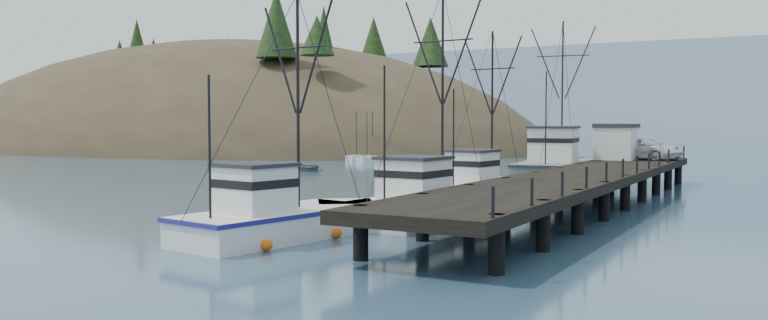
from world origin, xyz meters
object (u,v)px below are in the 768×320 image
trawler_far (484,189)px  pickup_truck (645,149)px  trawler_mid (282,219)px  pier_shed (616,141)px  pier (579,179)px  trawler_near (431,204)px  motorboat (307,171)px  work_vessel (558,168)px

trawler_far → pickup_truck: trawler_far is taller
trawler_mid → pier_shed: trawler_mid is taller
trawler_far → pier_shed: 16.98m
trawler_mid → pickup_truck: 36.38m
pier → trawler_mid: (-8.16, -17.31, -0.87)m
pier → pier_shed: 16.71m
trawler_near → motorboat: bearing=134.7°
pickup_truck → motorboat: (-32.58, 0.48, -2.82)m
pickup_truck → motorboat: 32.71m
pier_shed → pickup_truck: (1.88, 1.44, -0.60)m
trawler_near → pier_shed: trawler_near is taller
trawler_near → trawler_far: trawler_near is taller
work_vessel → motorboat: work_vessel is taller
trawler_near → trawler_mid: 9.03m
pier → trawler_mid: bearing=-115.3°
trawler_mid → motorboat: trawler_mid is taller
work_vessel → pier_shed: work_vessel is taller
trawler_near → trawler_far: (-0.80, 9.17, 0.00)m
work_vessel → pickup_truck: (6.30, 1.91, 1.59)m
trawler_far → work_vessel: 15.71m
pier_shed → pickup_truck: 2.44m
pier_shed → pickup_truck: pier_shed is taller
trawler_far → pickup_truck: size_ratio=1.86×
work_vessel → pickup_truck: size_ratio=2.76×
trawler_mid → pickup_truck: trawler_mid is taller
pier → trawler_far: trawler_far is taller
work_vessel → pickup_truck: 6.78m
trawler_near → pier_shed: bearing=81.7°
trawler_mid → pier: bearing=64.7°
pier → pickup_truck: pickup_truck is taller
pier → work_vessel: work_vessel is taller
work_vessel → pier: bearing=-69.8°
pier → pickup_truck: (0.38, 18.00, 1.13)m
pickup_truck → pier_shed: bearing=149.6°
trawler_far → trawler_near: bearing=-85.0°
motorboat → trawler_mid: bearing=-97.4°
trawler_mid → trawler_far: 17.83m
pier → trawler_far: 6.08m
work_vessel → trawler_mid: bearing=-93.8°
pier → trawler_mid: size_ratio=4.00×
trawler_near → work_vessel: bearing=91.7°
trawler_near → work_vessel: 24.89m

